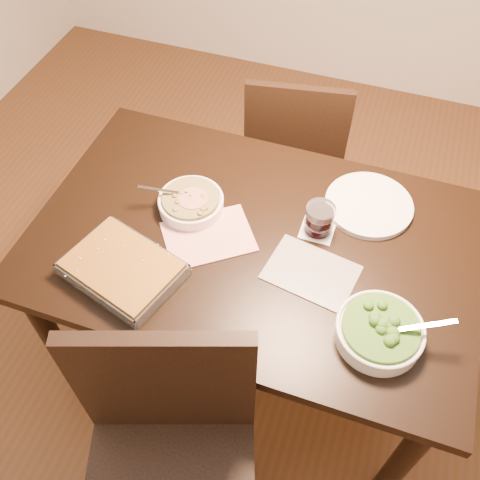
# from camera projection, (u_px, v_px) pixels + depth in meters

# --- Properties ---
(ground) EXTENTS (4.00, 4.00, 0.00)m
(ground) POSITION_uv_depth(u_px,v_px,m) (250.00, 348.00, 2.27)
(ground) COLOR #4D3216
(ground) RESTS_ON ground
(table) EXTENTS (1.40, 0.90, 0.75)m
(table) POSITION_uv_depth(u_px,v_px,m) (253.00, 257.00, 1.76)
(table) COLOR black
(table) RESTS_ON ground
(magazine_a) EXTENTS (0.34, 0.32, 0.01)m
(magazine_a) POSITION_uv_depth(u_px,v_px,m) (208.00, 237.00, 1.68)
(magazine_a) COLOR #BF3639
(magazine_a) RESTS_ON table
(magazine_b) EXTENTS (0.29, 0.23, 0.00)m
(magazine_b) POSITION_uv_depth(u_px,v_px,m) (311.00, 272.00, 1.60)
(magazine_b) COLOR #292931
(magazine_b) RESTS_ON table
(coaster) EXTENTS (0.10, 0.10, 0.00)m
(coaster) POSITION_uv_depth(u_px,v_px,m) (317.00, 230.00, 1.70)
(coaster) COLOR white
(coaster) RESTS_ON table
(stew_bowl) EXTENTS (0.23, 0.21, 0.08)m
(stew_bowl) POSITION_uv_depth(u_px,v_px,m) (191.00, 202.00, 1.74)
(stew_bowl) COLOR white
(stew_bowl) RESTS_ON table
(broccoli_bowl) EXTENTS (0.27, 0.24, 0.09)m
(broccoli_bowl) POSITION_uv_depth(u_px,v_px,m) (379.00, 331.00, 1.44)
(broccoli_bowl) COLOR white
(broccoli_bowl) RESTS_ON table
(baking_dish) EXTENTS (0.38, 0.32, 0.06)m
(baking_dish) POSITION_uv_depth(u_px,v_px,m) (123.00, 269.00, 1.57)
(baking_dish) COLOR silver
(baking_dish) RESTS_ON table
(wine_tumbler) EXTENTS (0.09, 0.09, 0.10)m
(wine_tumbler) POSITION_uv_depth(u_px,v_px,m) (319.00, 219.00, 1.66)
(wine_tumbler) COLOR black
(wine_tumbler) RESTS_ON coaster
(dinner_plate) EXTENTS (0.29, 0.29, 0.02)m
(dinner_plate) POSITION_uv_depth(u_px,v_px,m) (369.00, 205.00, 1.76)
(dinner_plate) COLOR silver
(dinner_plate) RESTS_ON table
(chair_near) EXTENTS (0.60, 0.60, 1.00)m
(chair_near) POSITION_uv_depth(u_px,v_px,m) (169.00, 456.00, 1.46)
(chair_near) COLOR black
(chair_near) RESTS_ON ground
(chair_far) EXTENTS (0.48, 0.48, 0.88)m
(chair_far) POSITION_uv_depth(u_px,v_px,m) (295.00, 147.00, 2.33)
(chair_far) COLOR black
(chair_far) RESTS_ON ground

